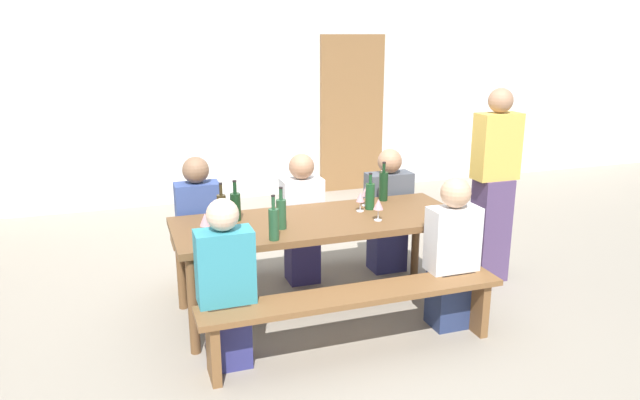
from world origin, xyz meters
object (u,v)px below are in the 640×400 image
(bench_far, at_px, (294,237))
(seated_guest_near_1, at_px, (452,256))
(wine_bottle_0, at_px, (383,186))
(wine_bottle_4, at_px, (222,209))
(seated_guest_far_2, at_px, (388,213))
(wooden_door, at_px, (352,114))
(seated_guest_near_0, at_px, (226,288))
(wine_bottle_3, at_px, (370,196))
(wine_bottle_5, at_px, (274,223))
(wine_glass_1, at_px, (205,220))
(wine_glass_0, at_px, (378,205))
(wine_bottle_2, at_px, (281,213))
(seated_guest_far_1, at_px, (302,221))
(standing_host, at_px, (493,189))
(wine_glass_2, at_px, (360,198))
(wine_bottle_1, at_px, (235,206))
(wine_glass_3, at_px, (366,192))
(seated_guest_far_0, at_px, (199,230))
(tasting_table, at_px, (320,228))
(bench_near, at_px, (355,305))

(bench_far, distance_m, seated_guest_near_1, 1.55)
(wine_bottle_0, relative_size, wine_bottle_4, 1.03)
(wine_bottle_0, xyz_separation_m, wine_bottle_4, (-1.41, -0.23, -0.01))
(seated_guest_far_2, bearing_deg, bench_far, -99.99)
(wooden_door, relative_size, seated_guest_near_0, 1.84)
(wine_bottle_3, distance_m, wine_bottle_5, 1.03)
(seated_guest_near_1, bearing_deg, wine_glass_1, 74.98)
(wine_glass_0, bearing_deg, wine_bottle_3, 78.31)
(wine_glass_1, bearing_deg, wine_bottle_2, -1.39)
(wine_bottle_5, height_order, seated_guest_far_1, seated_guest_far_1)
(standing_host, bearing_deg, seated_guest_far_2, -32.67)
(wine_bottle_2, bearing_deg, wine_glass_2, 16.86)
(wine_bottle_0, distance_m, wine_glass_1, 1.62)
(wooden_door, height_order, seated_guest_near_1, wooden_door)
(bench_far, relative_size, seated_guest_near_1, 1.86)
(wine_bottle_0, xyz_separation_m, wine_bottle_1, (-1.29, -0.14, -0.02))
(bench_far, distance_m, standing_host, 1.79)
(wooden_door, distance_m, wine_glass_3, 3.40)
(wine_glass_1, distance_m, seated_guest_far_1, 1.19)
(wine_bottle_0, bearing_deg, wine_bottle_2, -156.33)
(wine_glass_1, distance_m, seated_guest_near_1, 1.79)
(wine_bottle_1, height_order, wine_bottle_3, wine_bottle_1)
(wine_bottle_5, bearing_deg, wine_glass_3, 31.29)
(wine_bottle_0, distance_m, wine_glass_2, 0.38)
(wine_glass_1, distance_m, wine_glass_2, 1.27)
(bench_far, relative_size, wine_bottle_2, 6.81)
(seated_guest_far_0, bearing_deg, wine_glass_3, 74.81)
(wine_bottle_4, distance_m, seated_guest_far_0, 0.58)
(wine_bottle_2, bearing_deg, tasting_table, 20.81)
(wooden_door, distance_m, wine_bottle_4, 4.08)
(bench_far, xyz_separation_m, wine_glass_2, (0.37, -0.64, 0.50))
(wine_bottle_4, distance_m, wine_glass_0, 1.17)
(wine_glass_1, bearing_deg, seated_guest_near_1, -15.02)
(wine_bottle_2, relative_size, wine_bottle_3, 1.04)
(wine_bottle_5, xyz_separation_m, standing_host, (2.06, 0.43, -0.05))
(tasting_table, bearing_deg, wine_bottle_0, 25.06)
(bench_near, height_order, seated_guest_near_1, seated_guest_near_1)
(bench_far, bearing_deg, standing_host, -21.56)
(wine_bottle_5, bearing_deg, seated_guest_far_0, 113.12)
(wine_bottle_3, xyz_separation_m, wine_bottle_4, (-1.20, -0.03, 0.01))
(wine_glass_1, relative_size, seated_guest_far_0, 0.14)
(tasting_table, relative_size, wine_glass_1, 13.19)
(bench_near, height_order, wine_glass_1, wine_glass_1)
(wine_bottle_4, distance_m, wine_glass_3, 1.21)
(wine_glass_2, bearing_deg, bench_far, 119.93)
(seated_guest_far_0, bearing_deg, wooden_door, 138.79)
(wine_glass_0, bearing_deg, standing_host, 12.55)
(wine_glass_1, bearing_deg, tasting_table, 7.49)
(wine_bottle_4, relative_size, wine_glass_0, 1.91)
(wine_glass_2, height_order, seated_guest_far_1, seated_guest_far_1)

